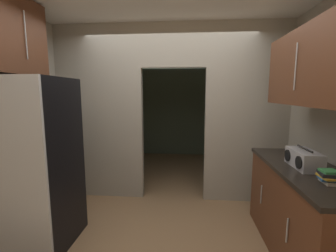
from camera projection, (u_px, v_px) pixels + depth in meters
name	position (u px, v px, depth m)	size (l,w,h in m)	color
ground	(160.00, 246.00, 2.53)	(20.00, 20.00, 0.00)	#93704C
kitchen_partition	(168.00, 109.00, 3.53)	(3.50, 0.12, 2.66)	#ADA899
adjoining_room_shell	(176.00, 107.00, 5.38)	(3.50, 2.73, 2.66)	slate
refrigerator	(36.00, 164.00, 2.46)	(0.71, 0.79, 1.81)	black
lower_cabinet_run	(303.00, 213.00, 2.31)	(0.62, 1.62, 0.93)	brown
upper_cabinet_counterside	(317.00, 67.00, 2.10)	(0.36, 1.45, 0.71)	brown
upper_cabinet_fridgeside	(9.00, 35.00, 2.39)	(0.36, 0.78, 0.80)	brown
boombox	(304.00, 159.00, 2.25)	(0.21, 0.41, 0.20)	#B2B2B7
book_stack	(328.00, 177.00, 1.86)	(0.14, 0.18, 0.11)	beige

